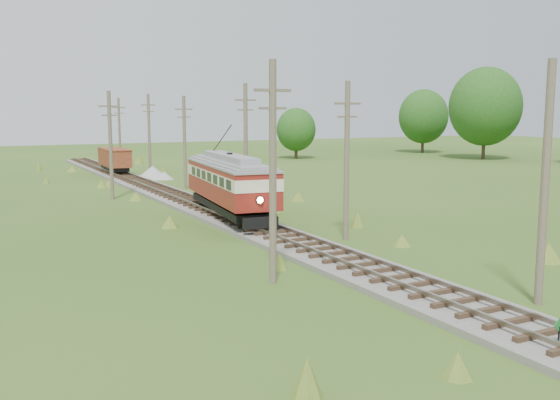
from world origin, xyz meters
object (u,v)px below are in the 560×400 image
switch_marker (559,332)px  gondola (114,159)px  streetcar (230,180)px  gravel_pile (154,173)px

switch_marker → gondola: 57.54m
streetcar → gravel_pile: 27.44m
switch_marker → gravel_pile: bearing=86.6°
streetcar → gondola: streetcar is taller
switch_marker → gravel_pile: size_ratio=0.27×
streetcar → gravel_pile: streetcar is taller
gravel_pile → gondola: bearing=118.2°
streetcar → gravel_pile: bearing=91.1°
gondola → gravel_pile: gondola is taller
switch_marker → streetcar: 25.00m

